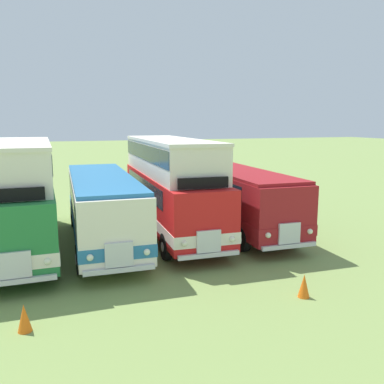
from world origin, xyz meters
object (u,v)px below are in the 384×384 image
bus_fourth_in_row (170,182)px  cone_near_end (304,286)px  bus_third_in_row (102,204)px  cone_mid_row (24,318)px  bus_second_in_row (20,191)px  bus_fifth_in_row (234,193)px

bus_fourth_in_row → cone_near_end: bus_fourth_in_row is taller
bus_third_in_row → cone_mid_row: bearing=-112.3°
cone_mid_row → bus_second_in_row: bearing=92.3°
cone_near_end → cone_mid_row: same height
bus_fifth_in_row → cone_mid_row: bus_fifth_in_row is taller
bus_third_in_row → cone_near_end: bearing=-57.9°
cone_mid_row → bus_fifth_in_row: bearing=38.8°
bus_fourth_in_row → bus_fifth_in_row: bus_fourth_in_row is taller
bus_third_in_row → bus_fifth_in_row: 6.53m
cone_mid_row → bus_fourth_in_row: bearing=51.2°
bus_third_in_row → bus_fourth_in_row: (3.26, 0.52, 0.72)m
bus_fifth_in_row → cone_near_end: size_ratio=14.62×
bus_fourth_in_row → cone_mid_row: size_ratio=14.65×
bus_fourth_in_row → bus_fifth_in_row: bearing=-2.4°
bus_third_in_row → cone_mid_row: 7.93m
bus_second_in_row → bus_third_in_row: bus_second_in_row is taller
bus_third_in_row → cone_mid_row: bus_third_in_row is taller
bus_fifth_in_row → bus_fourth_in_row: bearing=177.6°
bus_third_in_row → bus_fourth_in_row: 3.38m
bus_second_in_row → bus_third_in_row: 3.34m
bus_second_in_row → bus_fourth_in_row: same height
bus_fifth_in_row → bus_second_in_row: bearing=-178.8°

